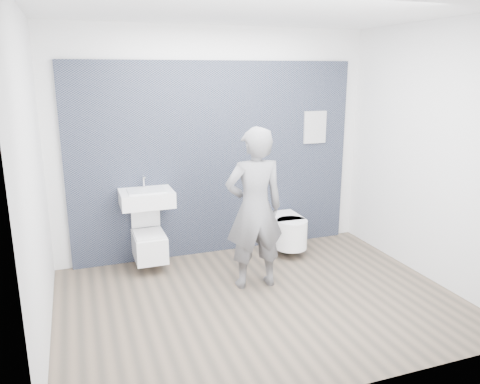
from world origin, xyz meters
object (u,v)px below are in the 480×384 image
object	(u,v)px
toilet_square	(149,244)
toilet_rounded	(287,231)
washbasin	(147,198)
visitor	(255,209)

from	to	relation	value
toilet_square	toilet_rounded	distance (m)	1.74
washbasin	toilet_square	distance (m)	0.56
toilet_square	toilet_rounded	size ratio (longest dim) A/B	1.03
toilet_square	visitor	size ratio (longest dim) A/B	0.40
visitor	washbasin	bearing A→B (deg)	-37.52
toilet_rounded	visitor	xyz separation A→B (m)	(-0.74, -0.74, 0.58)
toilet_square	visitor	world-z (taller)	visitor
toilet_rounded	visitor	bearing A→B (deg)	-134.97
toilet_square	visitor	bearing A→B (deg)	-39.75
washbasin	toilet_rounded	bearing A→B (deg)	-3.98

